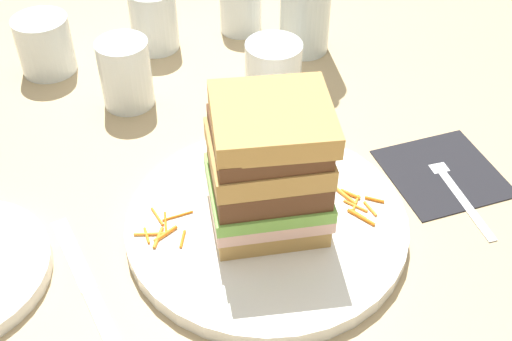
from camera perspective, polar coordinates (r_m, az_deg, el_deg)
name	(u,v)px	position (r m, az deg, el deg)	size (l,w,h in m)	color
ground_plane	(275,222)	(0.70, 1.63, -4.49)	(3.00, 3.00, 0.00)	tan
main_plate	(267,223)	(0.68, 0.93, -4.62)	(0.29, 0.29, 0.02)	white
sandwich	(268,168)	(0.63, 1.06, 0.25)	(0.14, 0.13, 0.14)	tan
carrot_shred_0	(178,216)	(0.68, -6.83, -3.94)	(0.00, 0.00, 0.03)	orange
carrot_shred_1	(147,236)	(0.67, -9.50, -5.61)	(0.00, 0.00, 0.02)	orange
carrot_shred_2	(166,224)	(0.68, -7.89, -4.62)	(0.00, 0.00, 0.03)	orange
carrot_shred_3	(166,234)	(0.66, -7.89, -5.49)	(0.00, 0.00, 0.03)	orange
carrot_shred_4	(157,216)	(0.68, -8.60, -3.98)	(0.00, 0.00, 0.03)	orange
carrot_shred_5	(158,238)	(0.66, -8.53, -5.82)	(0.00, 0.00, 0.03)	orange
carrot_shred_6	(151,234)	(0.67, -9.17, -5.48)	(0.00, 0.00, 0.03)	orange
carrot_shred_7	(183,239)	(0.66, -6.41, -5.95)	(0.00, 0.00, 0.02)	orange
carrot_shred_8	(375,200)	(0.70, 10.29, -2.51)	(0.00, 0.00, 0.02)	orange
carrot_shred_9	(370,209)	(0.69, 9.93, -3.30)	(0.00, 0.00, 0.02)	orange
carrot_shred_10	(358,215)	(0.69, 8.87, -3.81)	(0.00, 0.00, 0.02)	orange
carrot_shred_11	(361,217)	(0.68, 9.15, -4.04)	(0.00, 0.00, 0.03)	orange
carrot_shred_12	(346,196)	(0.70, 7.85, -2.22)	(0.00, 0.00, 0.03)	orange
carrot_shred_13	(350,194)	(0.71, 8.23, -2.04)	(0.00, 0.00, 0.02)	orange
carrot_shred_14	(356,203)	(0.70, 8.70, -2.80)	(0.00, 0.00, 0.02)	orange
carrot_shred_15	(356,206)	(0.69, 8.67, -3.07)	(0.00, 0.00, 0.03)	orange
napkin_dark	(442,172)	(0.78, 15.94, -0.16)	(0.12, 0.12, 0.00)	black
fork	(452,183)	(0.77, 16.74, -1.06)	(0.03, 0.17, 0.00)	silver
knife	(90,290)	(0.66, -14.28, -10.09)	(0.04, 0.20, 0.00)	silver
juice_glass	(273,75)	(0.85, 1.51, 8.28)	(0.07, 0.07, 0.08)	white
empty_tumbler_0	(126,73)	(0.85, -11.29, 8.30)	(0.07, 0.07, 0.09)	silver
empty_tumbler_1	(45,45)	(0.95, -17.92, 10.38)	(0.07, 0.07, 0.08)	silver
empty_tumbler_2	(241,9)	(1.00, -1.35, 13.93)	(0.06, 0.06, 0.07)	silver
empty_tumbler_3	(154,20)	(0.97, -8.89, 12.86)	(0.07, 0.07, 0.09)	silver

